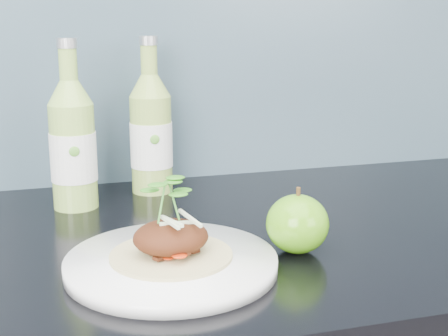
{
  "coord_description": "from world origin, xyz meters",
  "views": [
    {
      "loc": [
        -0.14,
        0.93,
        1.18
      ],
      "look_at": [
        0.07,
        1.64,
        1.0
      ],
      "focal_mm": 50.0,
      "sensor_mm": 36.0,
      "label": 1
    }
  ],
  "objects_px": {
    "green_apple": "(297,224)",
    "cider_bottle_left": "(73,145)",
    "cider_bottle_right": "(151,134)",
    "dinner_plate": "(171,263)"
  },
  "relations": [
    {
      "from": "cider_bottle_left",
      "to": "cider_bottle_right",
      "type": "distance_m",
      "value": 0.14
    },
    {
      "from": "cider_bottle_right",
      "to": "green_apple",
      "type": "bearing_deg",
      "value": -50.4
    },
    {
      "from": "dinner_plate",
      "to": "cider_bottle_left",
      "type": "bearing_deg",
      "value": 108.16
    },
    {
      "from": "green_apple",
      "to": "cider_bottle_right",
      "type": "relative_size",
      "value": 0.4
    },
    {
      "from": "green_apple",
      "to": "cider_bottle_left",
      "type": "xyz_separation_m",
      "value": [
        -0.25,
        0.26,
        0.06
      ]
    },
    {
      "from": "green_apple",
      "to": "cider_bottle_right",
      "type": "bearing_deg",
      "value": 111.2
    },
    {
      "from": "green_apple",
      "to": "cider_bottle_right",
      "type": "height_order",
      "value": "cider_bottle_right"
    },
    {
      "from": "dinner_plate",
      "to": "cider_bottle_left",
      "type": "xyz_separation_m",
      "value": [
        -0.09,
        0.27,
        0.09
      ]
    },
    {
      "from": "dinner_plate",
      "to": "cider_bottle_right",
      "type": "height_order",
      "value": "cider_bottle_right"
    },
    {
      "from": "green_apple",
      "to": "cider_bottle_right",
      "type": "xyz_separation_m",
      "value": [
        -0.12,
        0.32,
        0.06
      ]
    }
  ]
}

